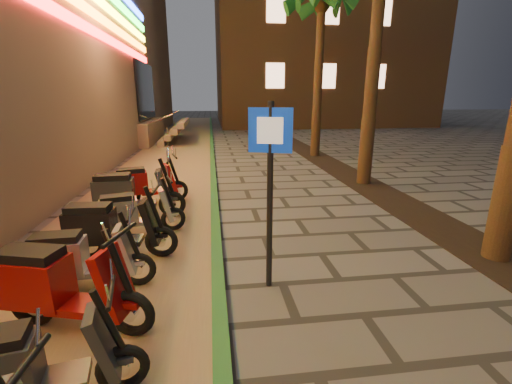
{
  "coord_description": "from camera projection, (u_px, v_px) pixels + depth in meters",
  "views": [
    {
      "loc": [
        -0.93,
        -2.53,
        2.55
      ],
      "look_at": [
        -0.31,
        2.22,
        1.2
      ],
      "focal_mm": 24.0,
      "sensor_mm": 36.0,
      "label": 1
    }
  ],
  "objects": [
    {
      "name": "ground",
      "position": [
        319.0,
        376.0,
        3.22
      ],
      "size": [
        120.0,
        120.0,
        0.0
      ],
      "primitive_type": "plane",
      "color": "#474442",
      "rests_on": "ground"
    },
    {
      "name": "parking_strip",
      "position": [
        166.0,
        168.0,
        12.44
      ],
      "size": [
        3.4,
        60.0,
        0.01
      ],
      "primitive_type": "cube",
      "color": "#8C7251",
      "rests_on": "ground"
    },
    {
      "name": "green_curb",
      "position": [
        213.0,
        166.0,
        12.64
      ],
      "size": [
        0.18,
        60.0,
        0.1
      ],
      "primitive_type": "cube",
      "color": "#246028",
      "rests_on": "ground"
    },
    {
      "name": "planting_strip",
      "position": [
        398.0,
        202.0,
        8.44
      ],
      "size": [
        1.2,
        40.0,
        0.02
      ],
      "primitive_type": "cube",
      "color": "black",
      "rests_on": "ground"
    },
    {
      "name": "palm_d",
      "position": [
        322.0,
        7.0,
        13.51
      ],
      "size": [
        2.97,
        3.02,
        7.16
      ],
      "color": "#472D19",
      "rests_on": "ground"
    },
    {
      "name": "pedestrian_sign",
      "position": [
        270.0,
        172.0,
        4.33
      ],
      "size": [
        0.53,
        0.2,
        2.49
      ],
      "rotation": [
        0.0,
        0.0,
        -0.32
      ],
      "color": "black",
      "rests_on": "ground"
    },
    {
      "name": "scooter_5",
      "position": [
        27.0,
        366.0,
        2.75
      ],
      "size": [
        1.48,
        0.65,
        1.04
      ],
      "rotation": [
        0.0,
        0.0,
        0.19
      ],
      "color": "black",
      "rests_on": "ground"
    },
    {
      "name": "scooter_6",
      "position": [
        56.0,
        286.0,
        3.74
      ],
      "size": [
        1.77,
        0.89,
        1.25
      ],
      "rotation": [
        0.0,
        0.0,
        -0.27
      ],
      "color": "black",
      "rests_on": "ground"
    },
    {
      "name": "scooter_7",
      "position": [
        79.0,
        259.0,
        4.52
      ],
      "size": [
        1.55,
        0.54,
        1.09
      ],
      "rotation": [
        0.0,
        0.0,
        0.06
      ],
      "color": "black",
      "rests_on": "ground"
    },
    {
      "name": "scooter_8",
      "position": [
        108.0,
        228.0,
        5.41
      ],
      "size": [
        1.71,
        0.6,
        1.2
      ],
      "rotation": [
        0.0,
        0.0,
        -0.04
      ],
      "color": "black",
      "rests_on": "ground"
    },
    {
      "name": "scooter_9",
      "position": [
        133.0,
        213.0,
        6.31
      ],
      "size": [
        1.53,
        0.77,
        1.08
      ],
      "rotation": [
        0.0,
        0.0,
        0.27
      ],
      "color": "black",
      "rests_on": "ground"
    },
    {
      "name": "scooter_10",
      "position": [
        129.0,
        194.0,
        7.17
      ],
      "size": [
        1.85,
        0.65,
        1.3
      ],
      "rotation": [
        0.0,
        0.0,
        0.07
      ],
      "color": "black",
      "rests_on": "ground"
    },
    {
      "name": "scooter_11",
      "position": [
        143.0,
        184.0,
        8.18
      ],
      "size": [
        1.69,
        0.82,
        1.19
      ],
      "rotation": [
        0.0,
        0.0,
        0.25
      ],
      "color": "black",
      "rests_on": "ground"
    }
  ]
}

